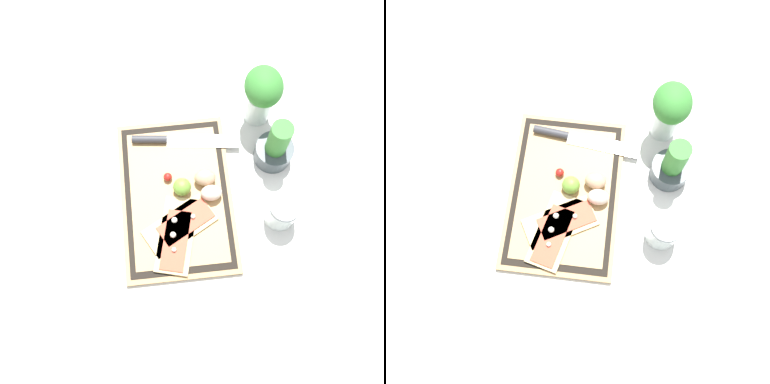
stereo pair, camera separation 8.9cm
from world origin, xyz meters
TOP-DOWN VIEW (x-y plane):
  - ground_plane at (0.00, 0.00)m, footprint 6.00×6.00m
  - cutting_board at (0.00, 0.00)m, footprint 0.46×0.31m
  - pizza_slice_near at (0.11, -0.01)m, footprint 0.23×0.14m
  - pizza_slice_far at (0.09, 0.01)m, footprint 0.17×0.21m
  - knife at (-0.17, -0.01)m, footprint 0.07×0.31m
  - egg_brown at (-0.04, 0.08)m, footprint 0.04×0.06m
  - egg_pink at (0.01, 0.09)m, footprint 0.04×0.06m
  - lime at (-0.01, 0.02)m, footprint 0.05×0.05m
  - cherry_tomato_red at (-0.05, -0.02)m, footprint 0.02×0.02m
  - herb_pot at (-0.09, 0.28)m, footprint 0.11×0.11m
  - sauce_jar at (0.08, 0.27)m, footprint 0.08×0.08m
  - herb_glass at (-0.23, 0.26)m, footprint 0.12×0.10m

SIDE VIEW (x-z plane):
  - ground_plane at x=0.00m, z-range 0.00..0.00m
  - cutting_board at x=0.00m, z-range 0.00..0.02m
  - pizza_slice_near at x=0.11m, z-range 0.01..0.03m
  - pizza_slice_far at x=0.09m, z-range 0.01..0.03m
  - knife at x=-0.17m, z-range 0.01..0.04m
  - cherry_tomato_red at x=-0.05m, z-range 0.02..0.04m
  - egg_brown at x=-0.04m, z-range 0.02..0.06m
  - egg_pink at x=0.01m, z-range 0.02..0.06m
  - lime at x=-0.01m, z-range 0.02..0.07m
  - sauce_jar at x=0.08m, z-range -0.01..0.09m
  - herb_pot at x=-0.09m, z-range -0.03..0.15m
  - herb_glass at x=-0.23m, z-range 0.02..0.22m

